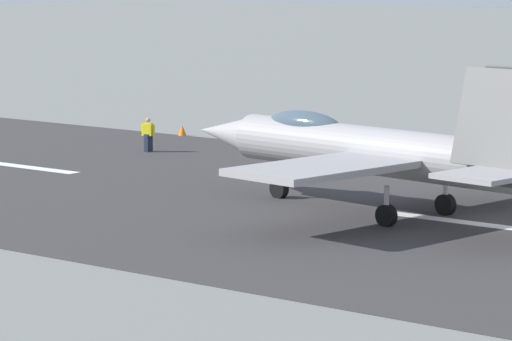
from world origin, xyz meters
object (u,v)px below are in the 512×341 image
(fighter_jet, at_px, (381,150))
(marker_cone_mid, at_px, (432,154))
(crew_person, at_px, (148,135))
(marker_cone_far, at_px, (182,131))

(fighter_jet, distance_m, marker_cone_mid, 14.79)
(fighter_jet, height_order, crew_person, fighter_jet)
(crew_person, bearing_deg, marker_cone_mid, -154.25)
(crew_person, distance_m, marker_cone_far, 6.51)
(marker_cone_mid, xyz_separation_m, marker_cone_far, (14.92, 0.00, 0.00))
(marker_cone_far, bearing_deg, marker_cone_mid, 180.00)
(crew_person, xyz_separation_m, marker_cone_far, (2.91, -5.79, -0.54))
(marker_cone_far, bearing_deg, fighter_jet, 147.41)
(crew_person, bearing_deg, marker_cone_far, -63.29)
(crew_person, relative_size, marker_cone_far, 2.95)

